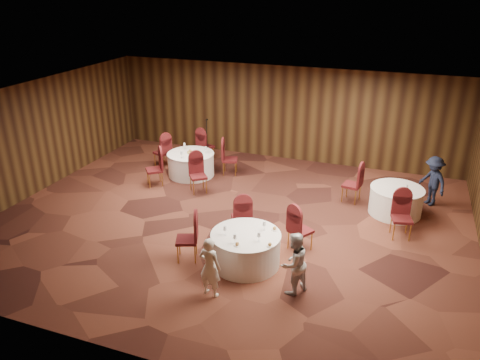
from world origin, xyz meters
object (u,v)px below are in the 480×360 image
(table_right, at_px, (396,201))
(mic_stand, at_px, (207,151))
(man_c, at_px, (433,181))
(table_main, at_px, (246,249))
(table_left, at_px, (191,164))
(woman_b, at_px, (294,263))
(woman_a, at_px, (210,267))

(table_right, bearing_deg, mic_stand, 164.70)
(man_c, bearing_deg, table_main, -80.57)
(table_left, bearing_deg, man_c, 3.01)
(mic_stand, distance_m, woman_b, 7.49)
(mic_stand, relative_size, woman_b, 1.17)
(mic_stand, relative_size, man_c, 1.10)
(table_left, distance_m, man_c, 7.19)
(mic_stand, distance_m, man_c, 7.17)
(mic_stand, distance_m, woman_a, 7.29)
(woman_a, distance_m, man_c, 7.17)
(table_left, height_order, mic_stand, mic_stand)
(mic_stand, height_order, woman_a, mic_stand)
(mic_stand, xyz_separation_m, woman_b, (4.51, -5.98, 0.21))
(table_main, xyz_separation_m, table_left, (-3.34, 4.20, 0.00))
(table_right, height_order, woman_b, woman_b)
(woman_a, distance_m, woman_b, 1.65)
(mic_stand, xyz_separation_m, woman_a, (3.00, -6.65, 0.20))
(woman_b, bearing_deg, table_left, -103.27)
(table_right, xyz_separation_m, woman_a, (-3.24, -4.94, 0.27))
(table_right, bearing_deg, table_left, 175.04)
(table_left, bearing_deg, woman_b, -46.56)
(woman_a, bearing_deg, table_left, -52.05)
(table_left, height_order, woman_a, woman_a)
(table_left, bearing_deg, woman_a, -60.90)
(man_c, bearing_deg, table_right, -84.32)
(table_main, bearing_deg, man_c, 50.03)
(table_right, relative_size, woman_b, 1.06)
(table_main, height_order, table_right, same)
(woman_a, height_order, man_c, man_c)
(table_main, distance_m, table_right, 4.70)
(mic_stand, bearing_deg, woman_b, -52.97)
(table_right, relative_size, man_c, 0.99)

